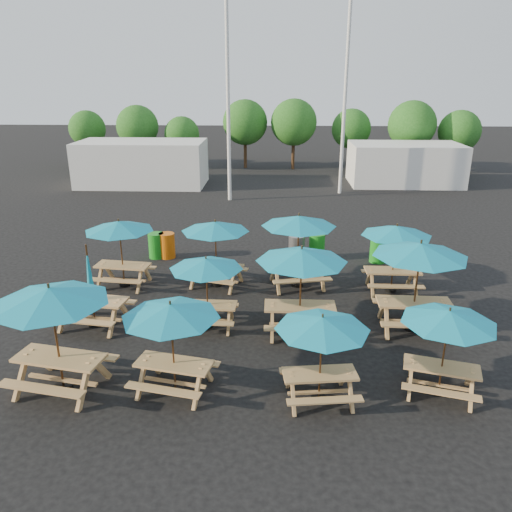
{
  "coord_description": "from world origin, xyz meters",
  "views": [
    {
      "loc": [
        0.62,
        -13.93,
        6.67
      ],
      "look_at": [
        0.0,
        1.5,
        1.1
      ],
      "focal_mm": 35.0,
      "sensor_mm": 36.0,
      "label": 1
    }
  ],
  "objects_px": {
    "waste_bin_1": "(157,245)",
    "waste_bin_2": "(296,248)",
    "waste_bin_3": "(317,246)",
    "picnic_unit_3": "(171,315)",
    "picnic_unit_0": "(51,300)",
    "picnic_unit_4": "(206,267)",
    "picnic_unit_2": "(119,229)",
    "picnic_unit_8": "(299,224)",
    "waste_bin_4": "(378,250)",
    "picnic_unit_6": "(322,327)",
    "picnic_unit_11": "(396,234)",
    "picnic_unit_7": "(302,259)",
    "picnic_unit_10": "(420,254)",
    "waste_bin_0": "(167,245)",
    "picnic_unit_5": "(215,230)",
    "picnic_unit_9": "(449,321)",
    "picnic_unit_1": "(92,293)"
  },
  "relations": [
    {
      "from": "picnic_unit_2",
      "to": "waste_bin_3",
      "type": "distance_m",
      "value": 7.48
    },
    {
      "from": "picnic_unit_9",
      "to": "waste_bin_0",
      "type": "distance_m",
      "value": 11.71
    },
    {
      "from": "picnic_unit_2",
      "to": "picnic_unit_9",
      "type": "distance_m",
      "value": 10.49
    },
    {
      "from": "picnic_unit_10",
      "to": "waste_bin_1",
      "type": "xyz_separation_m",
      "value": [
        -8.45,
        5.55,
        -1.75
      ]
    },
    {
      "from": "waste_bin_2",
      "to": "picnic_unit_0",
      "type": "bearing_deg",
      "value": -122.78
    },
    {
      "from": "waste_bin_0",
      "to": "picnic_unit_11",
      "type": "bearing_deg",
      "value": -20.13
    },
    {
      "from": "picnic_unit_1",
      "to": "waste_bin_2",
      "type": "height_order",
      "value": "picnic_unit_1"
    },
    {
      "from": "waste_bin_3",
      "to": "picnic_unit_3",
      "type": "bearing_deg",
      "value": -113.34
    },
    {
      "from": "picnic_unit_6",
      "to": "picnic_unit_11",
      "type": "bearing_deg",
      "value": 57.54
    },
    {
      "from": "waste_bin_0",
      "to": "waste_bin_4",
      "type": "distance_m",
      "value": 8.1
    },
    {
      "from": "picnic_unit_3",
      "to": "picnic_unit_6",
      "type": "relative_size",
      "value": 1.14
    },
    {
      "from": "picnic_unit_10",
      "to": "picnic_unit_2",
      "type": "bearing_deg",
      "value": 164.59
    },
    {
      "from": "picnic_unit_0",
      "to": "waste_bin_2",
      "type": "xyz_separation_m",
      "value": [
        5.57,
        8.64,
        -1.72
      ]
    },
    {
      "from": "picnic_unit_7",
      "to": "picnic_unit_10",
      "type": "distance_m",
      "value": 3.16
    },
    {
      "from": "waste_bin_3",
      "to": "picnic_unit_2",
      "type": "bearing_deg",
      "value": -156.07
    },
    {
      "from": "picnic_unit_2",
      "to": "waste_bin_4",
      "type": "distance_m",
      "value": 9.49
    },
    {
      "from": "picnic_unit_10",
      "to": "waste_bin_3",
      "type": "relative_size",
      "value": 2.65
    },
    {
      "from": "picnic_unit_5",
      "to": "waste_bin_0",
      "type": "xyz_separation_m",
      "value": [
        -2.24,
        2.7,
        -1.49
      ]
    },
    {
      "from": "picnic_unit_11",
      "to": "picnic_unit_3",
      "type": "bearing_deg",
      "value": -136.13
    },
    {
      "from": "picnic_unit_10",
      "to": "waste_bin_4",
      "type": "height_order",
      "value": "picnic_unit_10"
    },
    {
      "from": "picnic_unit_2",
      "to": "picnic_unit_5",
      "type": "distance_m",
      "value": 3.13
    },
    {
      "from": "picnic_unit_3",
      "to": "waste_bin_1",
      "type": "height_order",
      "value": "picnic_unit_3"
    },
    {
      "from": "picnic_unit_3",
      "to": "picnic_unit_9",
      "type": "relative_size",
      "value": 1.02
    },
    {
      "from": "picnic_unit_10",
      "to": "picnic_unit_11",
      "type": "relative_size",
      "value": 1.15
    },
    {
      "from": "picnic_unit_2",
      "to": "picnic_unit_8",
      "type": "height_order",
      "value": "picnic_unit_8"
    },
    {
      "from": "waste_bin_0",
      "to": "waste_bin_1",
      "type": "xyz_separation_m",
      "value": [
        -0.41,
        -0.02,
        0.0
      ]
    },
    {
      "from": "picnic_unit_7",
      "to": "picnic_unit_3",
      "type": "bearing_deg",
      "value": -135.64
    },
    {
      "from": "picnic_unit_4",
      "to": "picnic_unit_5",
      "type": "distance_m",
      "value": 2.92
    },
    {
      "from": "picnic_unit_4",
      "to": "waste_bin_2",
      "type": "height_order",
      "value": "picnic_unit_4"
    },
    {
      "from": "picnic_unit_7",
      "to": "waste_bin_3",
      "type": "bearing_deg",
      "value": 81.38
    },
    {
      "from": "picnic_unit_7",
      "to": "waste_bin_4",
      "type": "xyz_separation_m",
      "value": [
        3.21,
        5.71,
        -1.66
      ]
    },
    {
      "from": "waste_bin_3",
      "to": "waste_bin_4",
      "type": "xyz_separation_m",
      "value": [
        2.29,
        -0.31,
        0.0
      ]
    },
    {
      "from": "waste_bin_0",
      "to": "waste_bin_4",
      "type": "relative_size",
      "value": 1.0
    },
    {
      "from": "picnic_unit_6",
      "to": "picnic_unit_11",
      "type": "relative_size",
      "value": 0.99
    },
    {
      "from": "picnic_unit_11",
      "to": "picnic_unit_7",
      "type": "bearing_deg",
      "value": -136.76
    },
    {
      "from": "picnic_unit_1",
      "to": "waste_bin_4",
      "type": "height_order",
      "value": "picnic_unit_1"
    },
    {
      "from": "picnic_unit_8",
      "to": "waste_bin_3",
      "type": "relative_size",
      "value": 2.94
    },
    {
      "from": "picnic_unit_8",
      "to": "waste_bin_0",
      "type": "relative_size",
      "value": 2.94
    },
    {
      "from": "picnic_unit_10",
      "to": "waste_bin_0",
      "type": "xyz_separation_m",
      "value": [
        -8.04,
        5.57,
        -1.75
      ]
    },
    {
      "from": "waste_bin_1",
      "to": "waste_bin_4",
      "type": "height_order",
      "value": "same"
    },
    {
      "from": "picnic_unit_10",
      "to": "picnic_unit_1",
      "type": "bearing_deg",
      "value": -177.56
    },
    {
      "from": "waste_bin_1",
      "to": "waste_bin_2",
      "type": "bearing_deg",
      "value": -1.03
    },
    {
      "from": "picnic_unit_0",
      "to": "picnic_unit_4",
      "type": "height_order",
      "value": "picnic_unit_0"
    },
    {
      "from": "picnic_unit_2",
      "to": "waste_bin_0",
      "type": "xyz_separation_m",
      "value": [
        0.89,
        2.82,
        -1.5
      ]
    },
    {
      "from": "picnic_unit_9",
      "to": "picnic_unit_10",
      "type": "xyz_separation_m",
      "value": [
        0.15,
        2.99,
        0.44
      ]
    },
    {
      "from": "picnic_unit_6",
      "to": "waste_bin_2",
      "type": "distance_m",
      "value": 8.9
    },
    {
      "from": "picnic_unit_1",
      "to": "waste_bin_3",
      "type": "height_order",
      "value": "picnic_unit_1"
    },
    {
      "from": "picnic_unit_10",
      "to": "waste_bin_4",
      "type": "bearing_deg",
      "value": 91.02
    },
    {
      "from": "waste_bin_1",
      "to": "waste_bin_2",
      "type": "height_order",
      "value": "same"
    },
    {
      "from": "picnic_unit_0",
      "to": "waste_bin_4",
      "type": "bearing_deg",
      "value": 55.76
    }
  ]
}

